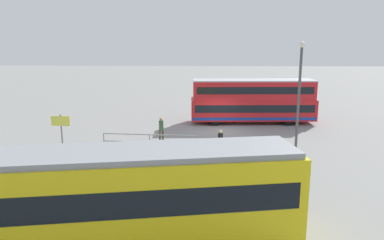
# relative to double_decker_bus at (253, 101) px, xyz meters

# --- Properties ---
(ground_plane) EXTENTS (160.00, 160.00, 0.00)m
(ground_plane) POSITION_rel_double_decker_bus_xyz_m (2.85, 3.08, -1.94)
(ground_plane) COLOR gray
(double_decker_bus) EXTENTS (10.70, 3.00, 3.78)m
(double_decker_bus) POSITION_rel_double_decker_bus_xyz_m (0.00, 0.00, 0.00)
(double_decker_bus) COLOR red
(double_decker_bus) RESTS_ON ground
(tram_yellow) EXTENTS (16.10, 5.28, 3.41)m
(tram_yellow) POSITION_rel_double_decker_bus_xyz_m (8.65, 20.11, -0.17)
(tram_yellow) COLOR yellow
(tram_yellow) RESTS_ON ground
(pedestrian_near_railing) EXTENTS (0.42, 0.42, 1.75)m
(pedestrian_near_railing) POSITION_rel_double_decker_bus_xyz_m (7.15, 6.46, -0.92)
(pedestrian_near_railing) COLOR #4C3F2D
(pedestrian_near_railing) RESTS_ON ground
(pedestrian_crossing) EXTENTS (0.44, 0.44, 1.59)m
(pedestrian_crossing) POSITION_rel_double_decker_bus_xyz_m (3.10, 9.32, -1.02)
(pedestrian_crossing) COLOR #4C3F2D
(pedestrian_crossing) RESTS_ON ground
(pedestrian_railing) EXTENTS (6.21, 0.48, 1.08)m
(pedestrian_railing) POSITION_rel_double_decker_bus_xyz_m (7.65, 8.55, -1.21)
(pedestrian_railing) COLOR gray
(pedestrian_railing) RESTS_ON ground
(info_sign) EXTENTS (1.25, 0.15, 2.39)m
(info_sign) POSITION_rel_double_decker_bus_xyz_m (13.31, 8.84, -0.25)
(info_sign) COLOR slate
(info_sign) RESTS_ON ground
(street_lamp) EXTENTS (0.36, 0.36, 6.94)m
(street_lamp) POSITION_rel_double_decker_bus_xyz_m (-1.58, 9.25, 2.12)
(street_lamp) COLOR #4C4C51
(street_lamp) RESTS_ON ground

